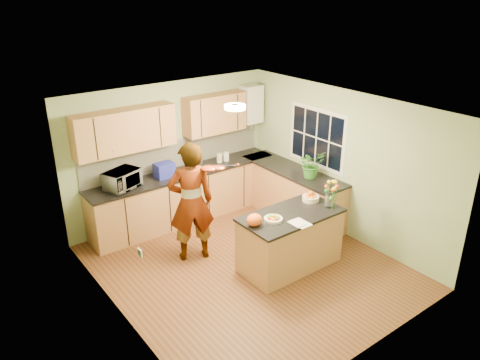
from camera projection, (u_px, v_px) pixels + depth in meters
floor at (247, 267)px, 7.23m from camera, size 4.50×4.50×0.00m
ceiling at (248, 109)px, 6.25m from camera, size 4.00×4.50×0.02m
wall_back at (171, 152)px, 8.39m from camera, size 4.00×0.02×2.50m
wall_front at (375, 262)px, 5.09m from camera, size 4.00×0.02×2.50m
wall_left at (117, 235)px, 5.63m from camera, size 0.02×4.50×2.50m
wall_right at (342, 163)px, 7.85m from camera, size 0.02×4.50×2.50m
back_counter at (186, 195)px, 8.53m from camera, size 3.64×0.62×0.94m
right_counter at (292, 193)px, 8.61m from camera, size 0.62×2.24×0.94m
splashback at (176, 153)px, 8.45m from camera, size 3.60×0.02×0.52m
upper_cabinets at (165, 123)px, 7.93m from camera, size 3.20×0.34×0.70m
boiler at (251, 104)px, 8.96m from camera, size 0.40×0.30×0.86m
window_right at (317, 138)px, 8.17m from camera, size 0.01×1.30×1.05m
light_switch at (140, 253)px, 5.18m from camera, size 0.02×0.09×0.09m
ceiling_lamp at (235, 107)px, 6.48m from camera, size 0.30×0.30×0.07m
peninsula_island at (290, 240)px, 7.10m from camera, size 1.56×0.80×0.89m
fruit_dish at (273, 218)px, 6.72m from camera, size 0.27×0.27×0.09m
orange_bowl at (311, 197)px, 7.31m from camera, size 0.26×0.26×0.15m
flower_vase at (330, 188)px, 7.00m from camera, size 0.26×0.26×0.48m
orange_bag at (254, 220)px, 6.56m from camera, size 0.28×0.26×0.18m
papers at (300, 223)px, 6.65m from camera, size 0.21×0.29×0.01m
violinist at (191, 202)px, 7.13m from camera, size 0.82×0.68×1.93m
violin at (209, 168)px, 6.85m from camera, size 0.62×0.54×0.16m
microwave at (122, 180)px, 7.61m from camera, size 0.66×0.55×0.31m
blue_box at (164, 170)px, 8.05m from camera, size 0.33×0.24×0.26m
kettle at (198, 161)px, 8.44m from camera, size 0.17×0.17×0.32m
jar_cream at (219, 158)px, 8.74m from camera, size 0.14×0.14×0.17m
jar_white at (226, 157)px, 8.81m from camera, size 0.13×0.13×0.17m
potted_plant at (311, 164)px, 8.00m from camera, size 0.50×0.46×0.49m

